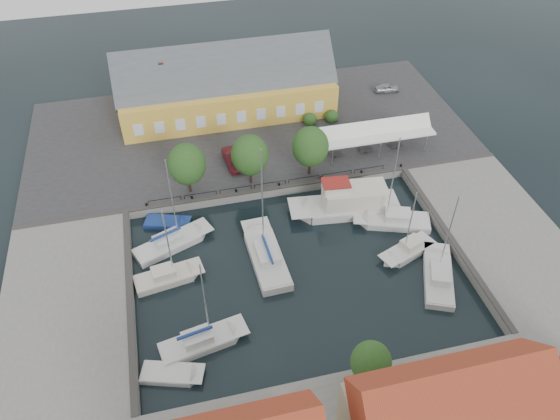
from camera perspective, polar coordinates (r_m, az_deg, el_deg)
The scene contains 20 objects.
ground at distance 55.74m, azimuth 1.46°, elevation -5.16°, with size 140.00×140.00×0.00m, color black.
north_quay at distance 72.63m, azimuth -3.19°, elevation 8.15°, with size 56.00×26.00×1.00m, color #2D2D30.
west_quay at distance 54.36m, azimuth -21.36°, elevation -9.96°, with size 12.00×24.00×1.00m, color slate.
east_quay at distance 62.14m, azimuth 22.01°, elevation -2.29°, with size 12.00×24.00×1.00m, color slate.
quay_edge_fittings at distance 58.23m, azimuth 0.31°, elevation -1.12°, with size 56.00×24.72×0.40m.
warehouse at distance 74.79m, azimuth -6.12°, elevation 12.58°, with size 28.56×14.00×9.55m.
tent_canopy at distance 67.63m, azimuth 9.98°, elevation 7.94°, with size 14.00×4.00×2.83m.
quay_trees at distance 60.96m, azimuth -3.17°, elevation 5.74°, with size 18.20×4.20×6.30m.
car_silver at distance 81.58m, azimuth 11.11°, elevation 12.40°, with size 1.40×3.49×1.19m, color #9FA2A6.
car_red at distance 65.67m, azimuth -4.96°, elevation 5.29°, with size 1.66×4.77×1.57m, color #4F1218.
center_sailboat at distance 55.43m, azimuth -1.45°, elevation -4.95°, with size 3.34×10.22×13.68m.
trawler at distance 60.83m, azimuth 7.20°, elevation 0.67°, with size 12.71×4.97×5.00m.
east_boat_a at distance 60.60m, azimuth 11.77°, elevation -1.16°, with size 8.67×5.34×11.78m.
east_boat_b at distance 57.67m, azimuth 13.24°, elevation -4.20°, with size 6.69×4.26×9.08m.
east_boat_c at distance 55.89m, azimuth 16.18°, elevation -6.82°, with size 5.59×8.55×10.64m.
west_boat_a at distance 57.96m, azimuth -11.24°, elevation -3.49°, with size 8.73×5.44×11.34m.
west_boat_b at distance 54.81m, azimuth -11.67°, elevation -6.97°, with size 7.03×3.35×9.50m.
west_boat_d at distance 49.61m, azimuth -8.17°, elevation -13.54°, with size 8.15×3.81×10.65m.
launch_sw at distance 48.47m, azimuth -11.27°, elevation -16.55°, with size 5.60×3.47×0.98m.
launch_nw at distance 60.60m, azimuth -11.75°, elevation -1.38°, with size 5.30×3.43×0.88m.
Camera 1 is at (-10.29, -36.53, 40.82)m, focal length 35.00 mm.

